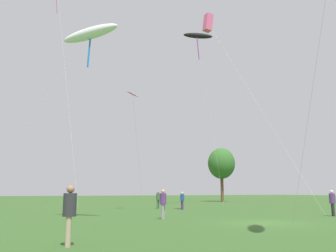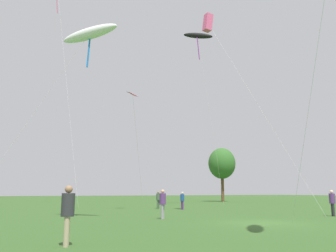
{
  "view_description": "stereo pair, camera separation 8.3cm",
  "coord_description": "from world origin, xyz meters",
  "px_view_note": "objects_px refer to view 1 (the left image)",
  "views": [
    {
      "loc": [
        -12.92,
        -14.1,
        1.56
      ],
      "look_at": [
        1.31,
        13.4,
        7.42
      ],
      "focal_mm": 37.38,
      "sensor_mm": 36.0,
      "label": 1
    },
    {
      "loc": [
        -12.84,
        -14.14,
        1.56
      ],
      "look_at": [
        1.31,
        13.4,
        7.42
      ],
      "focal_mm": 37.38,
      "sensor_mm": 36.0,
      "label": 2
    }
  ],
  "objects_px": {
    "person_standing_3": "(163,202)",
    "kite_flying_5": "(198,36)",
    "person_standing_0": "(332,201)",
    "person_standing_6": "(158,199)",
    "person_standing_1": "(69,211)",
    "kite_flying_4": "(90,34)",
    "kite_flying_1": "(208,23)",
    "park_tree_0": "(221,164)",
    "person_standing_2": "(182,199)",
    "kite_flying_2": "(133,96)"
  },
  "relations": [
    {
      "from": "kite_flying_2",
      "to": "person_standing_0",
      "type": "bearing_deg",
      "value": -53.65
    },
    {
      "from": "person_standing_1",
      "to": "kite_flying_1",
      "type": "relative_size",
      "value": 0.11
    },
    {
      "from": "person_standing_1",
      "to": "kite_flying_2",
      "type": "height_order",
      "value": "kite_flying_2"
    },
    {
      "from": "kite_flying_2",
      "to": "person_standing_3",
      "type": "bearing_deg",
      "value": -100.23
    },
    {
      "from": "person_standing_3",
      "to": "kite_flying_4",
      "type": "height_order",
      "value": "kite_flying_4"
    },
    {
      "from": "person_standing_6",
      "to": "kite_flying_1",
      "type": "height_order",
      "value": "kite_flying_1"
    },
    {
      "from": "person_standing_0",
      "to": "person_standing_3",
      "type": "distance_m",
      "value": 11.42
    },
    {
      "from": "person_standing_0",
      "to": "kite_flying_4",
      "type": "height_order",
      "value": "kite_flying_4"
    },
    {
      "from": "person_standing_1",
      "to": "kite_flying_4",
      "type": "relative_size",
      "value": 0.15
    },
    {
      "from": "person_standing_1",
      "to": "kite_flying_4",
      "type": "height_order",
      "value": "kite_flying_4"
    },
    {
      "from": "person_standing_6",
      "to": "kite_flying_4",
      "type": "bearing_deg",
      "value": 23.43
    },
    {
      "from": "kite_flying_2",
      "to": "park_tree_0",
      "type": "relative_size",
      "value": 1.18
    },
    {
      "from": "person_standing_1",
      "to": "person_standing_3",
      "type": "relative_size",
      "value": 1.03
    },
    {
      "from": "kite_flying_1",
      "to": "person_standing_2",
      "type": "bearing_deg",
      "value": 83.25
    },
    {
      "from": "person_standing_0",
      "to": "person_standing_6",
      "type": "xyz_separation_m",
      "value": [
        -5.75,
        14.58,
        -0.02
      ]
    },
    {
      "from": "person_standing_3",
      "to": "kite_flying_5",
      "type": "relative_size",
      "value": 0.08
    },
    {
      "from": "kite_flying_5",
      "to": "park_tree_0",
      "type": "distance_m",
      "value": 23.29
    },
    {
      "from": "person_standing_0",
      "to": "park_tree_0",
      "type": "relative_size",
      "value": 0.19
    },
    {
      "from": "person_standing_6",
      "to": "kite_flying_2",
      "type": "distance_m",
      "value": 9.99
    },
    {
      "from": "kite_flying_5",
      "to": "kite_flying_4",
      "type": "bearing_deg",
      "value": -138.15
    },
    {
      "from": "person_standing_1",
      "to": "park_tree_0",
      "type": "relative_size",
      "value": 0.2
    },
    {
      "from": "person_standing_1",
      "to": "person_standing_2",
      "type": "height_order",
      "value": "person_standing_1"
    },
    {
      "from": "person_standing_3",
      "to": "kite_flying_2",
      "type": "xyz_separation_m",
      "value": [
        1.74,
        9.62,
        9.1
      ]
    },
    {
      "from": "person_standing_0",
      "to": "person_standing_2",
      "type": "distance_m",
      "value": 12.98
    },
    {
      "from": "person_standing_1",
      "to": "kite_flying_1",
      "type": "bearing_deg",
      "value": -33.37
    },
    {
      "from": "person_standing_6",
      "to": "kite_flying_1",
      "type": "relative_size",
      "value": 0.1
    },
    {
      "from": "kite_flying_4",
      "to": "park_tree_0",
      "type": "distance_m",
      "value": 42.15
    },
    {
      "from": "person_standing_6",
      "to": "kite_flying_5",
      "type": "relative_size",
      "value": 0.07
    },
    {
      "from": "person_standing_2",
      "to": "kite_flying_5",
      "type": "distance_m",
      "value": 23.01
    },
    {
      "from": "person_standing_1",
      "to": "kite_flying_5",
      "type": "bearing_deg",
      "value": -24.47
    },
    {
      "from": "kite_flying_1",
      "to": "kite_flying_4",
      "type": "bearing_deg",
      "value": -165.54
    },
    {
      "from": "person_standing_0",
      "to": "park_tree_0",
      "type": "distance_m",
      "value": 36.1
    },
    {
      "from": "person_standing_3",
      "to": "kite_flying_5",
      "type": "xyz_separation_m",
      "value": [
        13.43,
        16.89,
        20.49
      ]
    },
    {
      "from": "kite_flying_1",
      "to": "kite_flying_2",
      "type": "xyz_separation_m",
      "value": [
        -4.12,
        6.2,
        -5.28
      ]
    },
    {
      "from": "kite_flying_1",
      "to": "kite_flying_2",
      "type": "relative_size",
      "value": 1.53
    },
    {
      "from": "person_standing_0",
      "to": "kite_flying_5",
      "type": "distance_m",
      "value": 28.66
    },
    {
      "from": "person_standing_1",
      "to": "kite_flying_5",
      "type": "distance_m",
      "value": 38.4
    },
    {
      "from": "person_standing_1",
      "to": "kite_flying_2",
      "type": "distance_m",
      "value": 21.91
    },
    {
      "from": "kite_flying_4",
      "to": "park_tree_0",
      "type": "xyz_separation_m",
      "value": [
        30.42,
        28.8,
        -4.67
      ]
    },
    {
      "from": "kite_flying_4",
      "to": "park_tree_0",
      "type": "bearing_deg",
      "value": 43.44
    },
    {
      "from": "person_standing_1",
      "to": "person_standing_6",
      "type": "bearing_deg",
      "value": -17.24
    },
    {
      "from": "person_standing_6",
      "to": "kite_flying_2",
      "type": "height_order",
      "value": "kite_flying_2"
    },
    {
      "from": "person_standing_1",
      "to": "person_standing_3",
      "type": "height_order",
      "value": "person_standing_1"
    },
    {
      "from": "person_standing_1",
      "to": "person_standing_3",
      "type": "distance_m",
      "value": 10.91
    },
    {
      "from": "person_standing_3",
      "to": "kite_flying_1",
      "type": "bearing_deg",
      "value": 165.42
    },
    {
      "from": "person_standing_0",
      "to": "person_standing_1",
      "type": "bearing_deg",
      "value": -45.44
    },
    {
      "from": "person_standing_1",
      "to": "person_standing_3",
      "type": "xyz_separation_m",
      "value": [
        7.2,
        8.2,
        -0.03
      ]
    },
    {
      "from": "person_standing_3",
      "to": "kite_flying_1",
      "type": "distance_m",
      "value": 15.9
    },
    {
      "from": "person_standing_2",
      "to": "person_standing_3",
      "type": "xyz_separation_m",
      "value": [
        -6.54,
        -9.2,
        0.07
      ]
    },
    {
      "from": "kite_flying_4",
      "to": "kite_flying_5",
      "type": "xyz_separation_m",
      "value": [
        18.06,
        16.18,
        10.52
      ]
    }
  ]
}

